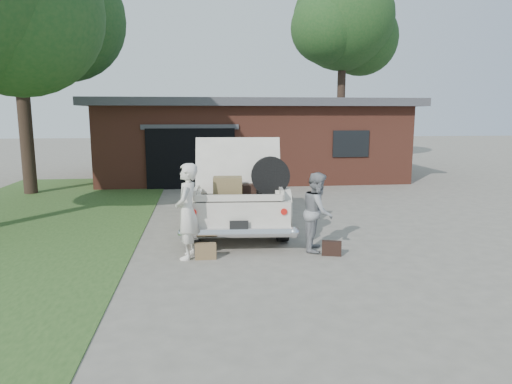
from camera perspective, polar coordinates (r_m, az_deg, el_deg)
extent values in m
plane|color=gray|center=(9.22, 0.45, -7.38)|extent=(90.00, 90.00, 0.00)
cube|color=#2D4C1E|center=(12.82, -26.70, -3.50)|extent=(6.00, 16.00, 0.02)
cube|color=brown|center=(20.39, -0.89, 6.33)|extent=(12.00, 7.00, 3.00)
cube|color=#4C4C51|center=(20.36, -0.90, 10.97)|extent=(12.80, 7.80, 0.30)
cube|color=black|center=(16.87, -8.14, 4.16)|extent=(3.20, 0.30, 2.20)
cube|color=#4C4C51|center=(16.73, -8.24, 8.05)|extent=(3.50, 0.12, 0.18)
cube|color=black|center=(17.68, 11.76, 5.93)|extent=(1.40, 0.08, 1.00)
sphere|color=#2C4C1F|center=(12.57, -27.78, 19.46)|extent=(3.95, 3.95, 3.95)
cylinder|color=#38281E|center=(17.32, -26.95, 8.54)|extent=(0.44, 0.44, 5.33)
sphere|color=#2C4C1F|center=(17.76, -23.08, 19.34)|extent=(4.23, 4.23, 4.23)
cylinder|color=#38281E|center=(25.83, 10.54, 10.37)|extent=(0.44, 0.44, 6.14)
sphere|color=#2C4C1F|center=(26.30, 10.87, 20.45)|extent=(5.36, 5.36, 5.36)
sphere|color=#2C4C1F|center=(27.03, 13.02, 18.19)|extent=(4.02, 4.02, 4.02)
sphere|color=#2C4C1F|center=(25.27, 8.86, 19.69)|extent=(3.75, 3.75, 3.75)
cube|color=silver|center=(11.52, -2.31, -0.49)|extent=(2.41, 5.49, 0.70)
cube|color=#BCB5A6|center=(11.75, -2.35, 2.75)|extent=(1.92, 2.26, 0.56)
cube|color=black|center=(12.76, -2.39, 3.21)|extent=(1.66, 0.20, 0.47)
cube|color=black|center=(10.74, -2.30, 1.97)|extent=(1.66, 0.20, 0.47)
cylinder|color=black|center=(9.84, -7.72, -4.23)|extent=(0.29, 0.72, 0.71)
cylinder|color=black|center=(9.86, 3.30, -4.13)|extent=(0.29, 0.72, 0.71)
cylinder|color=black|center=(13.40, -6.42, -0.47)|extent=(0.29, 0.72, 0.71)
cylinder|color=black|center=(13.41, 1.66, -0.40)|extent=(0.29, 0.72, 0.71)
cylinder|color=silver|center=(8.90, -2.14, -5.15)|extent=(2.21, 0.35, 0.19)
cylinder|color=#A5140F|center=(8.91, -7.82, -2.52)|extent=(0.14, 0.12, 0.13)
cylinder|color=#A5140F|center=(8.93, 3.49, -2.42)|extent=(0.14, 0.12, 0.13)
cube|color=black|center=(8.84, -2.14, -4.18)|extent=(0.37, 0.05, 0.18)
cube|color=black|center=(9.45, -2.21, -0.48)|extent=(1.74, 1.29, 0.04)
cube|color=silver|center=(9.46, -7.42, 0.12)|extent=(0.15, 1.18, 0.19)
cube|color=silver|center=(9.48, 2.97, 0.21)|extent=(0.15, 1.18, 0.19)
cube|color=silver|center=(8.86, -2.17, -0.74)|extent=(1.72, 0.19, 0.13)
cube|color=silver|center=(9.72, -2.26, 3.36)|extent=(1.83, 0.62, 1.16)
cube|color=#402D1B|center=(9.49, -3.51, 0.26)|extent=(0.60, 0.41, 0.18)
cube|color=olive|center=(9.24, -3.56, 0.67)|extent=(0.60, 0.42, 0.40)
cube|color=black|center=(9.55, -2.05, 0.40)|extent=(0.70, 0.49, 0.21)
cylinder|color=black|center=(9.36, 1.82, 2.02)|extent=(0.81, 0.23, 0.80)
imported|color=silver|center=(8.67, -8.61, -2.41)|extent=(0.56, 0.74, 1.82)
imported|color=gray|center=(9.20, 7.73, -2.43)|extent=(0.80, 0.91, 1.58)
cube|color=olive|center=(8.74, -6.32, -7.36)|extent=(0.40, 0.13, 0.31)
cube|color=black|center=(9.02, 9.43, -6.96)|extent=(0.39, 0.22, 0.29)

